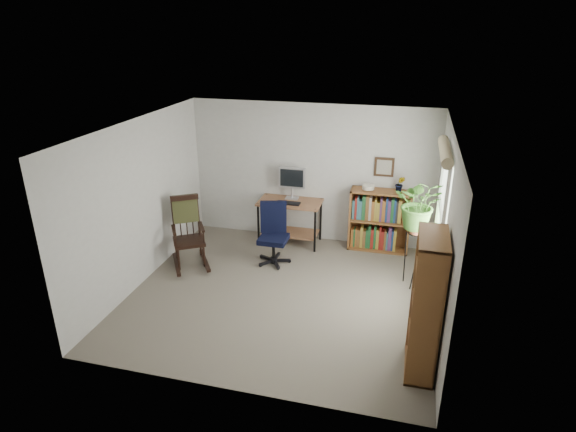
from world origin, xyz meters
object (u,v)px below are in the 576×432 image
(rocking_chair, at_px, (188,232))
(tall_bookshelf, at_px, (426,305))
(office_chair, at_px, (273,234))
(desk, at_px, (290,222))
(low_bookshelf, at_px, (379,220))

(rocking_chair, relative_size, tall_bookshelf, 0.70)
(office_chair, height_order, rocking_chair, rocking_chair)
(rocking_chair, bearing_deg, desk, 10.33)
(low_bookshelf, bearing_deg, desk, -175.49)
(office_chair, xyz_separation_m, low_bookshelf, (1.59, 0.93, 0.03))
(low_bookshelf, bearing_deg, tall_bookshelf, -76.62)
(office_chair, bearing_deg, desk, 70.76)
(desk, distance_m, rocking_chair, 1.81)
(office_chair, height_order, tall_bookshelf, tall_bookshelf)
(desk, height_order, rocking_chair, rocking_chair)
(desk, distance_m, tall_bookshelf, 3.62)
(desk, height_order, office_chair, office_chair)
(low_bookshelf, bearing_deg, office_chair, -149.74)
(desk, relative_size, office_chair, 1.07)
(office_chair, distance_m, low_bookshelf, 1.84)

